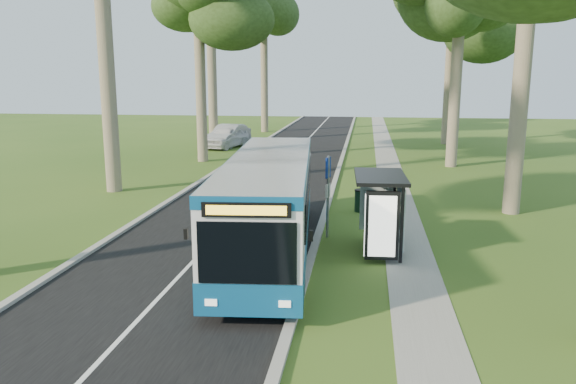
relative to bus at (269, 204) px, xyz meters
name	(u,v)px	position (x,y,z in m)	size (l,w,h in m)	color
ground	(314,249)	(1.38, 0.47, -1.57)	(120.00, 120.00, 0.00)	#35571B
road	(263,187)	(-2.12, 10.47, -1.56)	(7.00, 100.00, 0.02)	black
kerb_east	(333,188)	(1.38, 10.47, -1.51)	(0.25, 100.00, 0.12)	#9E9B93
kerb_west	(196,184)	(-5.62, 10.47, -1.51)	(0.25, 100.00, 0.12)	#9E9B93
centre_line	(263,186)	(-2.12, 10.47, -1.55)	(0.12, 100.00, 0.01)	white
footpath	(394,190)	(4.38, 10.47, -1.56)	(1.50, 100.00, 0.02)	gray
bus	(269,204)	(0.00, 0.00, 0.00)	(3.37, 11.59, 3.03)	white
bus_stop_sign	(328,188)	(1.69, 1.92, 0.18)	(0.16, 0.39, 2.84)	gray
bus_shelter	(384,201)	(3.55, 0.22, 0.16)	(1.68, 2.94, 2.46)	black
litter_bin	(361,200)	(2.79, 5.87, -1.10)	(0.53, 0.53, 0.92)	black
car_white	(226,137)	(-7.83, 25.54, -0.75)	(1.93, 4.79, 1.63)	silver
car_silver	(228,136)	(-7.84, 26.36, -0.71)	(1.82, 5.22, 1.72)	#989B9F
tree_west_e	(264,1)	(-7.12, 38.47, 10.93)	(5.20, 5.20, 16.90)	#7A6B56
tree_east_d	(452,10)	(9.38, 30.47, 9.00)	(5.20, 5.20, 14.25)	#7A6B56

